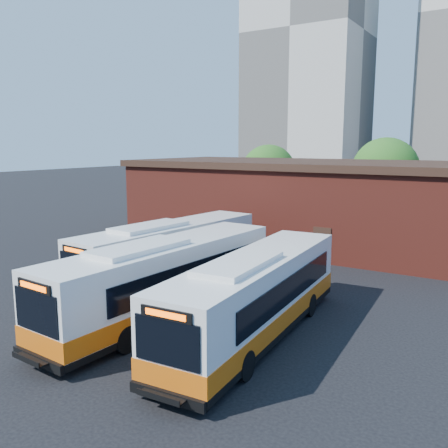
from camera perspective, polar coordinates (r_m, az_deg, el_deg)
The scene contains 9 objects.
ground at distance 21.47m, azimuth -9.96°, elevation -11.54°, with size 220.00×220.00×0.00m, color black.
bus_midwest at distance 26.63m, azimuth -6.51°, elevation -3.70°, with size 3.78×13.04×3.51m.
bus_mideast at distance 21.28m, azimuth -7.05°, elevation -6.99°, with size 3.51×13.38×3.61m.
bus_east at distance 19.20m, azimuth 3.83°, elevation -8.97°, with size 3.46×12.93×3.48m.
transit_worker at distance 17.47m, azimuth -5.62°, elevation -13.18°, with size 0.68×0.45×1.87m, color black.
depot_building at distance 37.58m, azimuth 10.72°, elevation 2.66°, with size 28.60×12.60×6.40m.
tree_west at distance 52.45m, azimuth 5.37°, elevation 6.23°, with size 6.00×6.00×7.65m.
tree_mid at distance 50.19m, azimuth 18.83°, elevation 6.11°, with size 6.56×6.56×8.36m.
tower_left at distance 95.91m, azimuth 10.30°, elevation 21.58°, with size 20.00×18.00×56.20m.
Camera 1 is at (13.54, -14.77, 7.69)m, focal length 38.00 mm.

